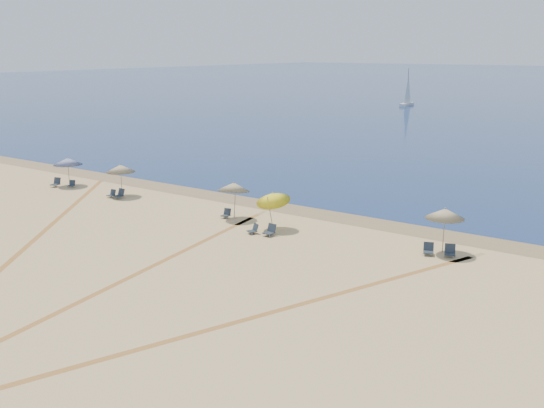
{
  "coord_description": "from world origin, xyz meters",
  "views": [
    {
      "loc": [
        22.01,
        -11.7,
        11.01
      ],
      "look_at": [
        0.0,
        20.0,
        1.3
      ],
      "focal_mm": 40.95,
      "sensor_mm": 36.0,
      "label": 1
    }
  ],
  "objects": [
    {
      "name": "umbrella_2",
      "position": [
        -2.82,
        19.64,
        2.14
      ],
      "size": [
        2.14,
        2.18,
        2.53
      ],
      "color": "gray",
      "rests_on": "ground"
    },
    {
      "name": "chair_6",
      "position": [
        1.43,
        17.75,
        0.31
      ],
      "size": [
        0.65,
        0.74,
        0.71
      ],
      "rotation": [
        0.0,
        0.0,
        -0.09
      ],
      "color": "#1D252E",
      "rests_on": "ground"
    },
    {
      "name": "chair_4",
      "position": [
        -3.32,
        19.43,
        0.27
      ],
      "size": [
        0.58,
        0.66,
        0.62
      ],
      "rotation": [
        0.0,
        0.0,
        0.13
      ],
      "color": "#1D252E",
      "rests_on": "ground"
    },
    {
      "name": "chair_0",
      "position": [
        -20.84,
        18.98,
        0.32
      ],
      "size": [
        0.76,
        0.84,
        0.73
      ],
      "rotation": [
        0.0,
        0.0,
        0.25
      ],
      "color": "#1D252E",
      "rests_on": "ground"
    },
    {
      "name": "chair_5",
      "position": [
        0.36,
        17.52,
        0.27
      ],
      "size": [
        0.71,
        0.75,
        0.61
      ],
      "rotation": [
        0.0,
        0.0,
        -0.43
      ],
      "color": "#1D252E",
      "rests_on": "ground"
    },
    {
      "name": "umbrella_4",
      "position": [
        11.12,
        20.6,
        2.23
      ],
      "size": [
        2.15,
        2.15,
        2.57
      ],
      "color": "gray",
      "rests_on": "ground"
    },
    {
      "name": "umbrella_0",
      "position": [
        -20.28,
        19.86,
        2.02
      ],
      "size": [
        2.33,
        2.33,
        2.36
      ],
      "color": "gray",
      "rests_on": "ground"
    },
    {
      "name": "chair_8",
      "position": [
        11.69,
        20.13,
        0.3
      ],
      "size": [
        0.76,
        0.82,
        0.68
      ],
      "rotation": [
        0.0,
        0.0,
        0.35
      ],
      "color": "#1D252E",
      "rests_on": "ground"
    },
    {
      "name": "tire_tracks",
      "position": [
        -1.32,
        9.28,
        0.0
      ],
      "size": [
        57.56,
        42.22,
        0.0
      ],
      "color": "tan",
      "rests_on": "ground"
    },
    {
      "name": "chair_1",
      "position": [
        -19.55,
        19.52,
        0.26
      ],
      "size": [
        0.68,
        0.72,
        0.59
      ],
      "rotation": [
        0.0,
        0.0,
        0.43
      ],
      "color": "#1D252E",
      "rests_on": "ground"
    },
    {
      "name": "chair_2",
      "position": [
        -14.16,
        19.03,
        0.26
      ],
      "size": [
        0.52,
        0.6,
        0.6
      ],
      "rotation": [
        0.0,
        0.0,
        0.05
      ],
      "color": "#1D252E",
      "rests_on": "ground"
    },
    {
      "name": "chair_7",
      "position": [
        10.61,
        19.8,
        0.29
      ],
      "size": [
        0.75,
        0.8,
        0.66
      ],
      "rotation": [
        0.0,
        0.0,
        0.38
      ],
      "color": "#1D252E",
      "rests_on": "ground"
    },
    {
      "name": "umbrella_3",
      "position": [
        0.71,
        19.05,
        2.03
      ],
      "size": [
        2.16,
        2.23,
        2.6
      ],
      "color": "gray",
      "rests_on": "ground"
    },
    {
      "name": "wet_sand",
      "position": [
        0.0,
        24.0,
        0.0
      ],
      "size": [
        500.0,
        500.0,
        0.0
      ],
      "primitive_type": "plane",
      "color": "olive",
      "rests_on": "ground"
    },
    {
      "name": "umbrella_1",
      "position": [
        -13.93,
        19.82,
        2.13
      ],
      "size": [
        2.21,
        2.21,
        2.47
      ],
      "color": "gray",
      "rests_on": "ground"
    },
    {
      "name": "chair_3",
      "position": [
        -13.41,
        19.14,
        0.32
      ],
      "size": [
        0.63,
        0.73,
        0.73
      ],
      "rotation": [
        0.0,
        0.0,
        -0.03
      ],
      "color": "#1D252E",
      "rests_on": "ground"
    },
    {
      "name": "sailboat_1",
      "position": [
        -26.47,
        104.94,
        2.21
      ],
      "size": [
        1.48,
        4.96,
        7.3
      ],
      "rotation": [
        0.0,
        0.0,
        0.05
      ],
      "color": "white",
      "rests_on": "ocean"
    }
  ]
}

